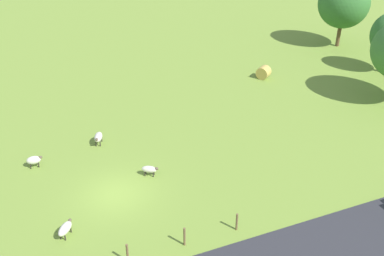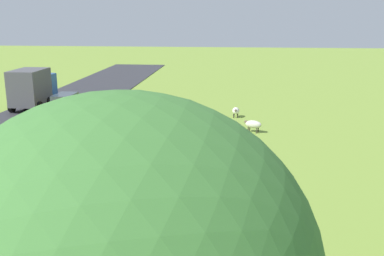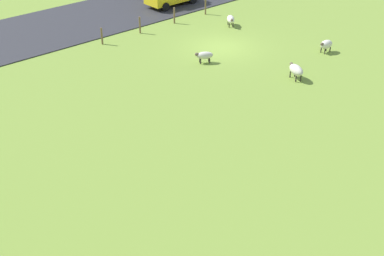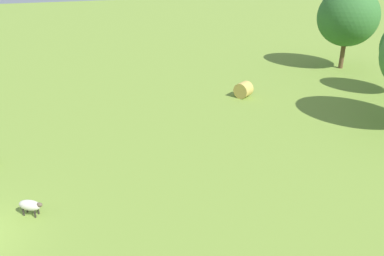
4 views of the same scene
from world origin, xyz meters
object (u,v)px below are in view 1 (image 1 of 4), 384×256
Objects in this scene: sheep_0 at (65,229)px; sheep_3 at (34,160)px; hay_bale_0 at (264,72)px; tree_1 at (344,3)px; sheep_1 at (98,137)px; sheep_2 at (150,169)px.

sheep_0 is 1.15× the size of sheep_3.
hay_bale_0 is 13.71m from tree_1.
sheep_1 is (-8.62, 3.68, 0.08)m from sheep_0.
hay_bale_0 is at bearing 125.03° from sheep_0.
sheep_3 reaches higher than sheep_2.
sheep_0 is 38.18m from tree_1.
hay_bale_0 is at bearing 108.95° from sheep_1.
hay_bale_0 is at bearing 108.12° from sheep_3.
sheep_0 reaches higher than sheep_2.
hay_bale_0 reaches higher than sheep_1.
hay_bale_0 is at bearing -68.95° from tree_1.
tree_1 is (-19.12, 32.78, 4.23)m from sheep_0.
sheep_1 is 1.13× the size of hay_bale_0.
hay_bale_0 is 0.16× the size of tree_1.
sheep_2 is (-3.55, 5.87, -0.02)m from sheep_0.
sheep_2 is 0.15× the size of tree_1.
sheep_3 is 35.87m from tree_1.
sheep_1 is 1.19× the size of sheep_2.
sheep_3 is at bearing -173.29° from sheep_0.
sheep_1 is at bearing -156.64° from sheep_2.
sheep_1 is 0.18× the size of tree_1.
sheep_3 is 22.57m from hay_bale_0.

